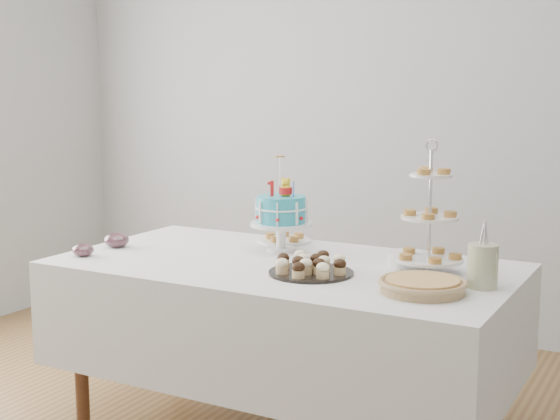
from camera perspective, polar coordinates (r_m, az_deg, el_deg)
The scene contains 11 objects.
walls at distance 2.96m, azimuth -2.45°, elevation 5.98°, with size 5.04×4.04×2.70m.
table at distance 3.36m, azimuth 0.32°, elevation -7.66°, with size 1.92×1.02×0.77m.
birthday_cake at distance 3.52m, azimuth 0.09°, elevation -1.15°, with size 0.28×0.28×0.43m.
cupcake_tray at distance 3.10m, azimuth 2.29°, elevation -4.03°, with size 0.34×0.34×0.08m.
pie at distance 2.87m, azimuth 10.38°, elevation -5.40°, with size 0.32×0.32×0.05m.
tiered_stand at distance 3.12m, azimuth 10.89°, elevation -0.60°, with size 0.28×0.28×0.54m.
plate_stack at distance 3.26m, azimuth 9.30°, elevation -3.59°, with size 0.16×0.16×0.06m.
pastry_plate at distance 3.74m, azimuth 0.33°, elevation -2.09°, with size 0.25×0.25×0.04m.
jam_bowl_a at distance 3.53m, azimuth -14.21°, elevation -2.86°, with size 0.09×0.09×0.06m.
jam_bowl_b at distance 3.70m, azimuth -11.86°, elevation -2.18°, with size 0.12×0.12×0.07m.
utensil_pitcher at distance 2.97m, azimuth 14.61°, elevation -3.86°, with size 0.12×0.11×0.25m.
Camera 1 is at (1.53, -2.53, 1.50)m, focal length 50.00 mm.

